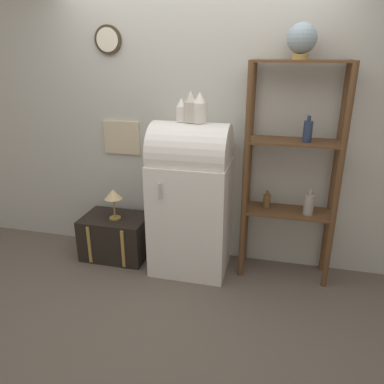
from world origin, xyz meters
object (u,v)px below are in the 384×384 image
object	(u,v)px
refrigerator	(191,197)
suitcase_trunk	(116,236)
vase_right	(200,108)
vase_left	(181,111)
vase_center	(190,108)
desk_lamp	(113,196)
globe	(302,39)

from	to	relation	value
refrigerator	suitcase_trunk	size ratio (longest dim) A/B	2.21
refrigerator	suitcase_trunk	bearing A→B (deg)	178.51
vase_right	vase_left	bearing A→B (deg)	175.52
vase_left	vase_center	distance (m)	0.08
desk_lamp	globe	bearing A→B (deg)	3.91
globe	desk_lamp	distance (m)	2.11
vase_right	refrigerator	bearing A→B (deg)	172.61
vase_right	suitcase_trunk	bearing A→B (deg)	177.96
globe	vase_left	xyz separation A→B (m)	(-0.92, -0.10, -0.55)
refrigerator	vase_right	size ratio (longest dim) A/B	5.52
refrigerator	vase_center	bearing A→B (deg)	-111.20
refrigerator	vase_center	distance (m)	0.80
refrigerator	suitcase_trunk	world-z (taller)	refrigerator
vase_center	vase_right	xyz separation A→B (m)	(0.08, -0.00, -0.00)
suitcase_trunk	vase_center	xyz separation A→B (m)	(0.78, -0.03, 1.30)
vase_left	vase_center	size ratio (longest dim) A/B	0.77
vase_left	vase_center	world-z (taller)	vase_center
refrigerator	vase_left	world-z (taller)	vase_left
globe	vase_right	bearing A→B (deg)	-171.80
suitcase_trunk	vase_center	size ratio (longest dim) A/B	2.43
globe	vase_right	world-z (taller)	globe
refrigerator	globe	distance (m)	1.57
refrigerator	vase_left	size ratio (longest dim) A/B	7.00
refrigerator	vase_right	bearing A→B (deg)	-7.39
vase_left	desk_lamp	size ratio (longest dim) A/B	0.66
refrigerator	globe	xyz separation A→B (m)	(0.84, 0.10, 1.32)
suitcase_trunk	globe	world-z (taller)	globe
suitcase_trunk	desk_lamp	size ratio (longest dim) A/B	2.10
vase_left	globe	bearing A→B (deg)	6.02
vase_center	desk_lamp	size ratio (longest dim) A/B	0.87
refrigerator	suitcase_trunk	distance (m)	0.93
desk_lamp	suitcase_trunk	bearing A→B (deg)	125.89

